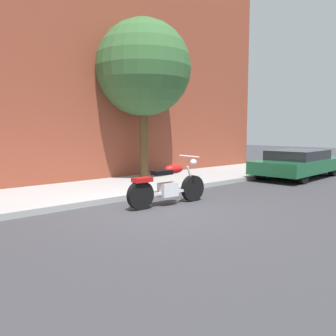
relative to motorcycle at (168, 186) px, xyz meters
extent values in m
plane|color=#38383D|center=(-0.58, -0.22, -0.46)|extent=(60.00, 60.00, 0.00)
cube|color=#9E9E9E|center=(-0.58, 2.61, -0.39)|extent=(19.00, 3.07, 0.14)
cube|color=brown|center=(-0.58, 4.40, 4.26)|extent=(19.00, 0.50, 9.44)
cylinder|color=black|center=(0.78, -0.06, -0.13)|extent=(0.66, 0.18, 0.65)
cylinder|color=black|center=(-0.78, 0.05, -0.13)|extent=(0.66, 0.18, 0.65)
cube|color=silver|center=(0.00, 0.00, -0.08)|extent=(0.46, 0.31, 0.32)
cube|color=silver|center=(0.00, 0.00, -0.15)|extent=(1.41, 0.18, 0.06)
ellipsoid|color=red|center=(0.18, -0.02, 0.39)|extent=(0.54, 0.30, 0.22)
cube|color=black|center=(-0.18, 0.01, 0.33)|extent=(0.50, 0.27, 0.10)
cube|color=red|center=(-0.73, 0.05, 0.21)|extent=(0.46, 0.27, 0.10)
cylinder|color=silver|center=(0.72, -0.05, 0.15)|extent=(0.27, 0.07, 0.58)
cylinder|color=silver|center=(0.66, -0.05, 0.67)|extent=(0.08, 0.70, 0.04)
sphere|color=silver|center=(0.80, -0.06, 0.51)|extent=(0.17, 0.17, 0.17)
cylinder|color=silver|center=(-0.24, 0.17, -0.18)|extent=(0.80, 0.15, 0.09)
cylinder|color=black|center=(8.18, 1.18, -0.14)|extent=(0.65, 0.26, 0.64)
cylinder|color=black|center=(8.28, -0.32, -0.14)|extent=(0.65, 0.26, 0.64)
cylinder|color=black|center=(5.40, 0.99, -0.14)|extent=(0.65, 0.26, 0.64)
cylinder|color=black|center=(5.50, -0.52, -0.14)|extent=(0.65, 0.26, 0.64)
cube|color=#195933|center=(6.84, 0.33, 0.01)|extent=(4.47, 2.10, 0.45)
cube|color=#1E2328|center=(6.74, 0.33, 0.37)|extent=(2.37, 1.73, 0.40)
cylinder|color=brown|center=(2.02, 3.45, 1.02)|extent=(0.29, 0.29, 2.95)
sphere|color=#386635|center=(2.02, 3.45, 3.37)|extent=(3.20, 3.20, 3.20)
camera|label=1|loc=(-5.58, -6.17, 1.32)|focal=38.24mm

